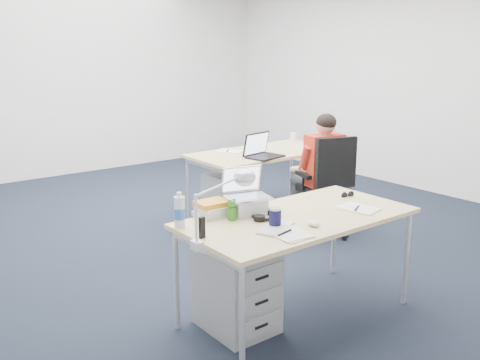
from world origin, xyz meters
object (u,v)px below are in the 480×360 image
at_px(desk_near, 298,222).
at_px(wireless_keyboard, 276,227).
at_px(can_koozie, 275,217).
at_px(dark_laptop, 265,145).
at_px(office_chair, 325,206).
at_px(bear_figurine, 232,209).
at_px(computer_mouse, 313,224).
at_px(headphones, 265,215).
at_px(seated_person, 316,172).
at_px(desk_far, 263,156).
at_px(drawer_pedestal_near, 236,289).
at_px(cordless_phone, 202,227).
at_px(book_stack, 213,208).
at_px(sunglasses, 348,195).
at_px(water_bottle, 179,210).
at_px(far_cup, 294,137).
at_px(desk_lamp, 216,208).
at_px(silver_laptop, 248,192).
at_px(drawer_pedestal_far, 230,201).

xyz_separation_m(desk_near, wireless_keyboard, (-0.29, -0.11, 0.05)).
bearing_deg(can_koozie, wireless_keyboard, -119.94).
bearing_deg(dark_laptop, office_chair, -69.57).
bearing_deg(bear_figurine, can_koozie, -49.30).
bearing_deg(computer_mouse, can_koozie, 145.18).
bearing_deg(headphones, seated_person, 13.69).
distance_m(desk_far, drawer_pedestal_near, 2.49).
distance_m(desk_near, cordless_phone, 0.76).
height_order(book_stack, sunglasses, book_stack).
xyz_separation_m(computer_mouse, water_bottle, (-0.67, 0.50, 0.10)).
bearing_deg(far_cup, dark_laptop, -149.81).
height_order(wireless_keyboard, desk_lamp, desk_lamp).
distance_m(headphones, can_koozie, 0.20).
distance_m(headphones, dark_laptop, 1.98).
distance_m(desk_far, silver_laptop, 2.24).
height_order(silver_laptop, headphones, silver_laptop).
height_order(headphones, can_koozie, can_koozie).
bearing_deg(dark_laptop, wireless_keyboard, -138.77).
xyz_separation_m(office_chair, seated_person, (0.03, 0.17, 0.32)).
bearing_deg(headphones, drawer_pedestal_near, 153.64).
distance_m(book_stack, cordless_phone, 0.43).
bearing_deg(bear_figurine, book_stack, 122.34).
bearing_deg(computer_mouse, silver_laptop, 108.45).
height_order(office_chair, cordless_phone, office_chair).
bearing_deg(cordless_phone, far_cup, 31.00).
relative_size(wireless_keyboard, far_cup, 2.81).
distance_m(office_chair, computer_mouse, 2.01).
bearing_deg(book_stack, bear_figurine, -72.99).
distance_m(silver_laptop, wireless_keyboard, 0.38).
bearing_deg(wireless_keyboard, desk_lamp, 156.61).
bearing_deg(cordless_phone, computer_mouse, -26.92).
distance_m(desk_near, silver_laptop, 0.40).
height_order(drawer_pedestal_near, bear_figurine, bear_figurine).
distance_m(seated_person, drawer_pedestal_near, 2.19).
bearing_deg(water_bottle, wireless_keyboard, -40.72).
bearing_deg(wireless_keyboard, far_cup, 21.48).
bearing_deg(desk_far, office_chair, -81.48).
bearing_deg(book_stack, headphones, -44.27).
height_order(computer_mouse, headphones, headphones).
xyz_separation_m(wireless_keyboard, book_stack, (-0.16, 0.46, 0.04)).
xyz_separation_m(headphones, bear_figurine, (-0.21, 0.10, 0.05)).
distance_m(wireless_keyboard, far_cup, 3.15).
xyz_separation_m(drawer_pedestal_near, can_koozie, (0.15, -0.20, 0.52)).
distance_m(drawer_pedestal_near, bear_figurine, 0.53).
distance_m(seated_person, sunglasses, 1.39).
xyz_separation_m(book_stack, far_cup, (2.40, 1.77, 0.00)).
distance_m(silver_laptop, cordless_phone, 0.56).
bearing_deg(water_bottle, seated_person, 23.40).
relative_size(bear_figurine, sunglasses, 1.24).
bearing_deg(can_koozie, drawer_pedestal_far, 60.80).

